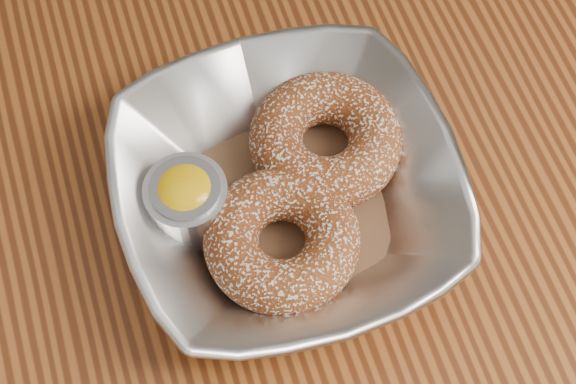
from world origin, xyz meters
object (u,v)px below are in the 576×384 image
object	(u,v)px
table	(312,187)
donut_front	(282,240)
ramekin	(187,200)
donut_back	(325,140)
serving_bowl	(288,194)

from	to	relation	value
table	donut_front	bearing A→B (deg)	-120.74
donut_front	ramekin	world-z (taller)	ramekin
donut_back	ramekin	xyz separation A→B (m)	(-0.10, -0.02, 0.00)
table	donut_front	xyz separation A→B (m)	(-0.05, -0.09, 0.13)
serving_bowl	donut_back	size ratio (longest dim) A/B	2.16
ramekin	table	bearing A→B (deg)	24.04
serving_bowl	donut_front	world-z (taller)	serving_bowl
serving_bowl	ramekin	size ratio (longest dim) A/B	4.14
ramekin	serving_bowl	bearing A→B (deg)	-11.78
table	ramekin	xyz separation A→B (m)	(-0.10, -0.05, 0.13)
serving_bowl	donut_front	bearing A→B (deg)	-114.64
table	ramekin	size ratio (longest dim) A/B	22.03
serving_bowl	ramekin	xyz separation A→B (m)	(-0.06, 0.01, 0.00)
table	serving_bowl	distance (m)	0.15
donut_front	serving_bowl	bearing A→B (deg)	65.36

